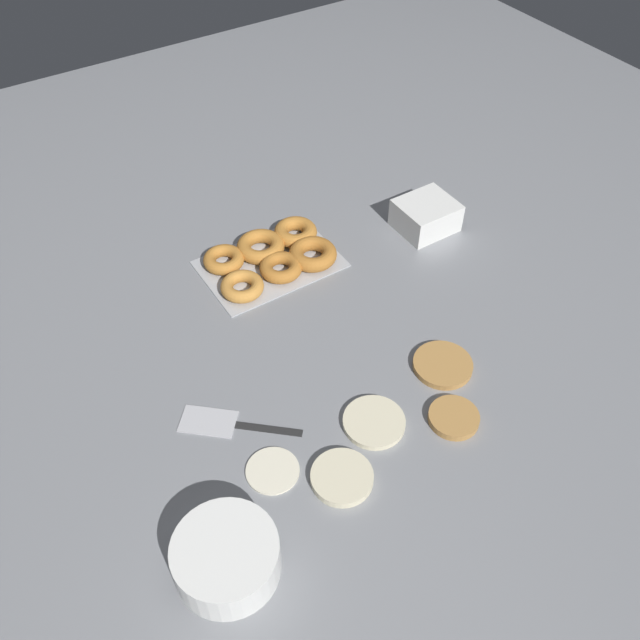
{
  "coord_description": "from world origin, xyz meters",
  "views": [
    {
      "loc": [
        0.48,
        0.67,
        1.02
      ],
      "look_at": [
        -0.02,
        -0.11,
        0.04
      ],
      "focal_mm": 38.0,
      "sensor_mm": 36.0,
      "label": 1
    }
  ],
  "objects_px": {
    "pancake_3": "(454,418)",
    "pancake_1": "(374,422)",
    "donut_tray": "(273,256)",
    "batter_bowl": "(226,558)",
    "container_stack": "(426,215)",
    "pancake_2": "(443,365)",
    "pancake_0": "(342,477)",
    "pancake_4": "(273,470)",
    "spatula": "(221,423)"
  },
  "relations": [
    {
      "from": "pancake_3",
      "to": "pancake_1",
      "type": "bearing_deg",
      "value": -29.0
    },
    {
      "from": "donut_tray",
      "to": "pancake_1",
      "type": "bearing_deg",
      "value": 82.19
    },
    {
      "from": "pancake_3",
      "to": "donut_tray",
      "type": "height_order",
      "value": "donut_tray"
    },
    {
      "from": "donut_tray",
      "to": "pancake_3",
      "type": "bearing_deg",
      "value": 96.37
    },
    {
      "from": "batter_bowl",
      "to": "container_stack",
      "type": "relative_size",
      "value": 1.25
    },
    {
      "from": "pancake_2",
      "to": "pancake_0",
      "type": "bearing_deg",
      "value": 18.32
    },
    {
      "from": "pancake_3",
      "to": "pancake_4",
      "type": "relative_size",
      "value": 1.0
    },
    {
      "from": "pancake_1",
      "to": "pancake_3",
      "type": "relative_size",
      "value": 1.22
    },
    {
      "from": "pancake_1",
      "to": "pancake_3",
      "type": "xyz_separation_m",
      "value": [
        -0.13,
        0.07,
        0.0
      ]
    },
    {
      "from": "pancake_1",
      "to": "batter_bowl",
      "type": "xyz_separation_m",
      "value": [
        0.34,
        0.1,
        0.03
      ]
    },
    {
      "from": "pancake_1",
      "to": "pancake_2",
      "type": "height_order",
      "value": "same"
    },
    {
      "from": "batter_bowl",
      "to": "container_stack",
      "type": "bearing_deg",
      "value": -147.59
    },
    {
      "from": "pancake_1",
      "to": "spatula",
      "type": "xyz_separation_m",
      "value": [
        0.23,
        -0.15,
        -0.0
      ]
    },
    {
      "from": "pancake_0",
      "to": "pancake_2",
      "type": "bearing_deg",
      "value": -161.68
    },
    {
      "from": "pancake_3",
      "to": "pancake_4",
      "type": "xyz_separation_m",
      "value": [
        0.33,
        -0.08,
        -0.0
      ]
    },
    {
      "from": "pancake_0",
      "to": "pancake_2",
      "type": "relative_size",
      "value": 0.92
    },
    {
      "from": "pancake_0",
      "to": "container_stack",
      "type": "bearing_deg",
      "value": -139.81
    },
    {
      "from": "donut_tray",
      "to": "spatula",
      "type": "xyz_separation_m",
      "value": [
        0.3,
        0.33,
        -0.02
      ]
    },
    {
      "from": "spatula",
      "to": "batter_bowl",
      "type": "bearing_deg",
      "value": 106.69
    },
    {
      "from": "pancake_2",
      "to": "pancake_1",
      "type": "bearing_deg",
      "value": 10.99
    },
    {
      "from": "pancake_3",
      "to": "donut_tray",
      "type": "distance_m",
      "value": 0.55
    },
    {
      "from": "pancake_2",
      "to": "spatula",
      "type": "height_order",
      "value": "pancake_2"
    },
    {
      "from": "pancake_0",
      "to": "pancake_4",
      "type": "xyz_separation_m",
      "value": [
        0.09,
        -0.08,
        -0.0
      ]
    },
    {
      "from": "pancake_0",
      "to": "donut_tray",
      "type": "xyz_separation_m",
      "value": [
        -0.18,
        -0.54,
        0.01
      ]
    },
    {
      "from": "donut_tray",
      "to": "container_stack",
      "type": "xyz_separation_m",
      "value": [
        -0.37,
        0.08,
        0.02
      ]
    },
    {
      "from": "container_stack",
      "to": "spatula",
      "type": "bearing_deg",
      "value": 20.4
    },
    {
      "from": "pancake_2",
      "to": "pancake_4",
      "type": "bearing_deg",
      "value": 3.34
    },
    {
      "from": "pancake_3",
      "to": "container_stack",
      "type": "xyz_separation_m",
      "value": [
        -0.31,
        -0.47,
        0.03
      ]
    },
    {
      "from": "pancake_2",
      "to": "pancake_4",
      "type": "distance_m",
      "value": 0.39
    },
    {
      "from": "pancake_2",
      "to": "donut_tray",
      "type": "xyz_separation_m",
      "value": [
        0.12,
        -0.44,
        0.01
      ]
    },
    {
      "from": "container_stack",
      "to": "batter_bowl",
      "type": "bearing_deg",
      "value": 32.41
    },
    {
      "from": "pancake_3",
      "to": "pancake_4",
      "type": "bearing_deg",
      "value": -14.36
    },
    {
      "from": "pancake_3",
      "to": "donut_tray",
      "type": "bearing_deg",
      "value": -83.63
    },
    {
      "from": "pancake_4",
      "to": "pancake_3",
      "type": "bearing_deg",
      "value": 165.64
    },
    {
      "from": "pancake_4",
      "to": "donut_tray",
      "type": "relative_size",
      "value": 0.31
    },
    {
      "from": "pancake_2",
      "to": "spatula",
      "type": "relative_size",
      "value": 0.6
    },
    {
      "from": "spatula",
      "to": "pancake_3",
      "type": "bearing_deg",
      "value": -170.3
    },
    {
      "from": "pancake_3",
      "to": "batter_bowl",
      "type": "relative_size",
      "value": 0.57
    },
    {
      "from": "batter_bowl",
      "to": "spatula",
      "type": "height_order",
      "value": "batter_bowl"
    },
    {
      "from": "pancake_3",
      "to": "pancake_2",
      "type": "bearing_deg",
      "value": -120.57
    },
    {
      "from": "pancake_3",
      "to": "container_stack",
      "type": "height_order",
      "value": "container_stack"
    },
    {
      "from": "pancake_1",
      "to": "spatula",
      "type": "distance_m",
      "value": 0.28
    },
    {
      "from": "batter_bowl",
      "to": "container_stack",
      "type": "distance_m",
      "value": 0.92
    },
    {
      "from": "container_stack",
      "to": "spatula",
      "type": "distance_m",
      "value": 0.71
    },
    {
      "from": "pancake_2",
      "to": "donut_tray",
      "type": "distance_m",
      "value": 0.46
    },
    {
      "from": "pancake_3",
      "to": "container_stack",
      "type": "distance_m",
      "value": 0.56
    },
    {
      "from": "batter_bowl",
      "to": "spatula",
      "type": "bearing_deg",
      "value": -114.48
    },
    {
      "from": "pancake_0",
      "to": "pancake_2",
      "type": "height_order",
      "value": "pancake_0"
    },
    {
      "from": "pancake_0",
      "to": "pancake_2",
      "type": "xyz_separation_m",
      "value": [
        -0.3,
        -0.1,
        -0.0
      ]
    },
    {
      "from": "pancake_2",
      "to": "container_stack",
      "type": "xyz_separation_m",
      "value": [
        -0.24,
        -0.36,
        0.03
      ]
    }
  ]
}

